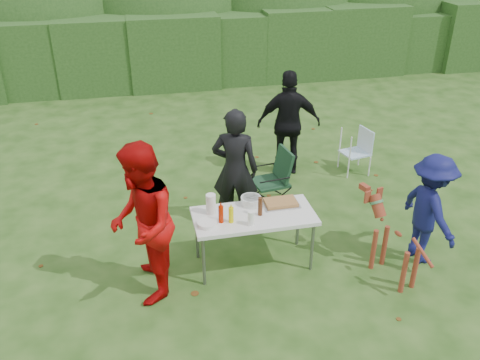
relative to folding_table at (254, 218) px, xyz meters
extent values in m
plane|color=#1E4211|center=(-0.18, -0.13, -0.69)|extent=(80.00, 80.00, 0.00)
cube|color=#23471C|center=(-0.18, 7.87, 0.16)|extent=(22.00, 1.40, 1.70)
ellipsoid|color=#3D6628|center=(-0.18, 9.47, 0.91)|extent=(20.00, 2.60, 3.20)
cube|color=silver|center=(0.00, 0.00, 0.03)|extent=(1.50, 0.70, 0.05)
cylinder|color=slate|center=(-0.68, -0.28, -0.34)|extent=(0.04, 0.04, 0.69)
cylinder|color=slate|center=(0.68, -0.28, -0.34)|extent=(0.04, 0.04, 0.69)
cylinder|color=slate|center=(-0.68, 0.28, -0.34)|extent=(0.04, 0.04, 0.69)
cylinder|color=slate|center=(0.68, 0.28, -0.34)|extent=(0.04, 0.04, 0.69)
imported|color=black|center=(-0.03, 0.97, 0.20)|extent=(0.75, 0.63, 1.77)
imported|color=#AE0707|center=(-1.35, -0.28, 0.27)|extent=(0.78, 0.97, 1.92)
imported|color=black|center=(1.19, 2.41, 0.21)|extent=(1.11, 0.63, 1.79)
imported|color=#11144E|center=(2.17, -0.36, 0.05)|extent=(0.63, 1.00, 1.48)
cube|color=#B7B7BA|center=(0.39, 0.15, 0.06)|extent=(0.45, 0.30, 0.02)
cube|color=#A06F3B|center=(0.39, 0.15, 0.09)|extent=(0.40, 0.26, 0.04)
cylinder|color=#DCCF05|center=(-0.31, -0.11, 0.15)|extent=(0.06, 0.06, 0.20)
cylinder|color=#AA1900|center=(-0.43, -0.08, 0.16)|extent=(0.06, 0.06, 0.22)
cylinder|color=#47230F|center=(0.07, -0.03, 0.17)|extent=(0.06, 0.06, 0.24)
cylinder|color=white|center=(-0.51, 0.14, 0.18)|extent=(0.12, 0.12, 0.26)
cylinder|color=white|center=(-0.09, -0.21, 0.14)|extent=(0.08, 0.08, 0.18)
cylinder|color=silver|center=(0.02, 0.25, 0.10)|extent=(0.26, 0.26, 0.10)
cylinder|color=white|center=(-0.60, -0.12, 0.08)|extent=(0.24, 0.24, 0.05)
camera|label=1|loc=(-1.31, -5.13, 3.36)|focal=38.00mm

